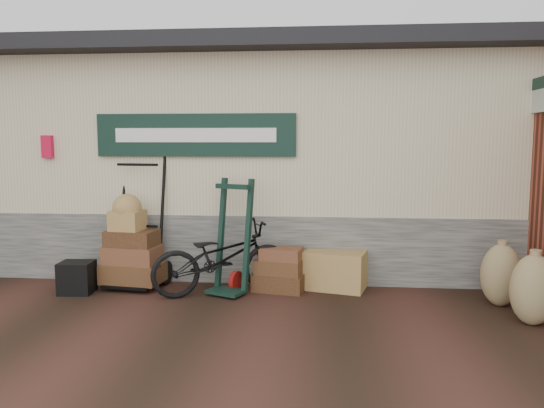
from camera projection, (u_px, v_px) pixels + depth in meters
The scene contains 10 objects.
ground at pixel (204, 305), 6.07m from camera, with size 80.00×80.00×0.00m, color black.
station_building at pixel (239, 157), 8.59m from camera, with size 14.40×4.10×3.20m.
porter_trolley at pixel (139, 217), 6.88m from camera, with size 0.90×0.67×1.80m, color black, non-canonical shape.
green_barrow at pixel (232, 237), 6.51m from camera, with size 0.51×0.43×1.41m, color black, non-canonical shape.
suitcase_stack at pixel (279, 269), 6.66m from camera, with size 0.63×0.40×0.56m, color #3A2012, non-canonical shape.
wicker_hamper at pixel (335, 270), 6.75m from camera, with size 0.75×0.49×0.49m, color #99653D.
black_trunk at pixel (77, 277), 6.55m from camera, with size 0.39×0.34×0.39m, color black.
bicycle at pixel (222, 254), 6.48m from camera, with size 1.73×0.60×1.01m, color black.
burlap_sack_left at pixel (501, 275), 6.02m from camera, with size 0.45×0.38×0.72m, color olive.
burlap_sack_right at pixel (533, 290), 5.39m from camera, with size 0.46×0.39×0.74m, color olive.
Camera 1 is at (1.32, -5.80, 1.87)m, focal length 35.00 mm.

